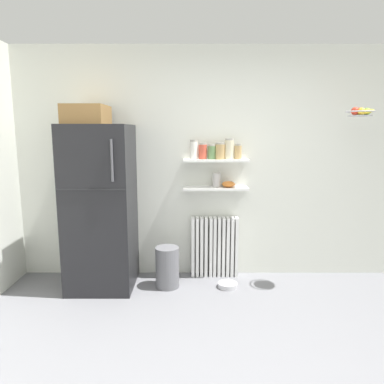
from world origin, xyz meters
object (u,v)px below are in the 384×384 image
at_px(shelf_bowl, 229,184).
at_px(hanging_fruit_basket, 361,112).
at_px(storage_jar_3, 221,151).
at_px(pet_food_bowl, 228,285).
at_px(storage_jar_2, 212,152).
at_px(trash_bin, 168,267).
at_px(storage_jar_4, 229,149).
at_px(radiator, 215,247).
at_px(storage_jar_5, 238,152).
at_px(vase, 217,180).
at_px(storage_jar_1, 203,151).
at_px(refrigerator, 100,204).
at_px(storage_jar_0, 194,150).

relative_size(shelf_bowl, hanging_fruit_basket, 0.54).
distance_m(storage_jar_3, pet_food_bowl, 1.46).
relative_size(storage_jar_2, pet_food_bowl, 0.78).
xyz_separation_m(shelf_bowl, trash_bin, (-0.67, -0.27, -0.87)).
bearing_deg(storage_jar_4, radiator, 168.35).
distance_m(storage_jar_5, vase, 0.39).
distance_m(storage_jar_4, vase, 0.37).
xyz_separation_m(radiator, pet_food_bowl, (0.12, -0.32, -0.32)).
bearing_deg(storage_jar_3, trash_bin, -154.57).
xyz_separation_m(storage_jar_1, shelf_bowl, (0.29, 0.00, -0.37)).
distance_m(storage_jar_3, storage_jar_4, 0.10).
relative_size(shelf_bowl, trash_bin, 0.34).
xyz_separation_m(refrigerator, shelf_bowl, (1.38, 0.23, 0.18)).
relative_size(storage_jar_4, hanging_fruit_basket, 0.82).
relative_size(storage_jar_3, vase, 1.13).
distance_m(vase, trash_bin, 1.10).
distance_m(storage_jar_5, hanging_fruit_basket, 1.28).
relative_size(trash_bin, pet_food_bowl, 2.12).
bearing_deg(trash_bin, storage_jar_0, 43.74).
xyz_separation_m(storage_jar_4, trash_bin, (-0.68, -0.27, -1.26)).
relative_size(storage_jar_5, pet_food_bowl, 0.80).
distance_m(radiator, storage_jar_5, 1.13).
xyz_separation_m(radiator, storage_jar_3, (0.05, -0.03, 1.11)).
bearing_deg(storage_jar_5, shelf_bowl, 180.00).
bearing_deg(storage_jar_2, radiator, 31.75).
bearing_deg(radiator, trash_bin, -150.07).
xyz_separation_m(storage_jar_0, shelf_bowl, (0.39, 0.00, -0.38)).
bearing_deg(radiator, hanging_fruit_basket, -14.10).
height_order(storage_jar_3, shelf_bowl, storage_jar_3).
height_order(storage_jar_2, pet_food_bowl, storage_jar_2).
height_order(storage_jar_0, storage_jar_5, storage_jar_0).
relative_size(storage_jar_5, shelf_bowl, 1.13).
xyz_separation_m(storage_jar_2, storage_jar_3, (0.10, 0.00, 0.01)).
relative_size(vase, shelf_bowl, 1.07).
bearing_deg(storage_jar_5, pet_food_bowl, -111.87).
bearing_deg(shelf_bowl, hanging_fruit_basket, -14.37).
xyz_separation_m(storage_jar_3, storage_jar_4, (0.10, -0.00, 0.02)).
bearing_deg(storage_jar_3, hanging_fruit_basket, -13.39).
distance_m(storage_jar_2, storage_jar_4, 0.20).
height_order(shelf_bowl, pet_food_bowl, shelf_bowl).
height_order(shelf_bowl, hanging_fruit_basket, hanging_fruit_basket).
distance_m(storage_jar_0, shelf_bowl, 0.54).
height_order(pet_food_bowl, hanging_fruit_basket, hanging_fruit_basket).
distance_m(storage_jar_0, storage_jar_4, 0.39).
bearing_deg(storage_jar_4, storage_jar_5, 0.00).
height_order(storage_jar_2, storage_jar_4, storage_jar_4).
bearing_deg(pet_food_bowl, trash_bin, 178.33).
xyz_separation_m(storage_jar_0, hanging_fruit_basket, (1.65, -0.32, 0.39)).
height_order(refrigerator, shelf_bowl, refrigerator).
bearing_deg(radiator, storage_jar_3, -31.75).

